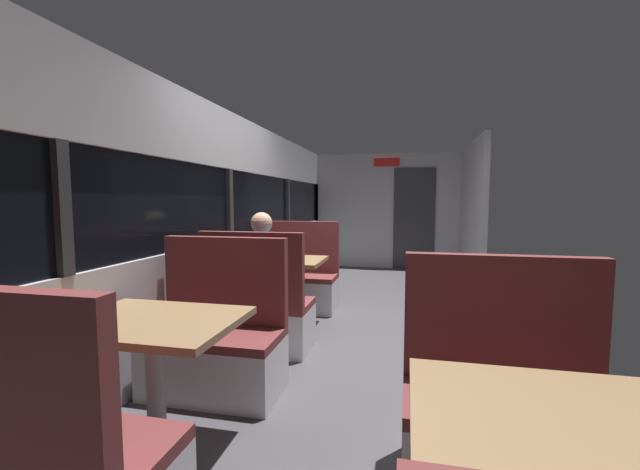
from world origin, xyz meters
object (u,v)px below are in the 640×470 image
Objects in this scene: bench_front_aisle_facing_entry at (505,422)px; bench_mid_window_facing_entry at (299,283)px; seated_passenger at (261,290)px; bench_near_window_facing_entry at (216,346)px; dining_table_near_window at (154,337)px; dining_table_front_aisle at (566,450)px; dining_table_mid_window at (282,268)px; bench_mid_window_facing_end at (258,314)px.

bench_mid_window_facing_entry is at bearing 122.37° from bench_front_aisle_facing_entry.
bench_near_window_facing_entry is at bearing -90.00° from seated_passenger.
seated_passenger is (0.00, -1.33, 0.21)m from bench_mid_window_facing_entry.
seated_passenger reaches higher than dining_table_near_window.
bench_front_aisle_facing_entry reaches higher than dining_table_front_aisle.
dining_table_front_aisle is (1.79, -1.30, 0.31)m from bench_near_window_facing_entry.
dining_table_mid_window is 2.80m from bench_front_aisle_facing_entry.
dining_table_mid_window is 1.00× the size of dining_table_front_aisle.
bench_mid_window_facing_entry is 1.00× the size of bench_front_aisle_facing_entry.
dining_table_mid_window is at bearing 90.00° from dining_table_near_window.
dining_table_mid_window is at bearing -90.00° from bench_mid_window_facing_entry.
dining_table_near_window is at bearing -90.00° from dining_table_mid_window.
seated_passenger is at bearing 129.18° from dining_table_front_aisle.
bench_front_aisle_facing_entry is (1.79, 0.10, -0.31)m from dining_table_near_window.
dining_table_mid_window is 3.34m from dining_table_front_aisle.
bench_mid_window_facing_entry is at bearing 90.00° from seated_passenger.
seated_passenger is (0.00, 1.60, -0.10)m from dining_table_near_window.
bench_mid_window_facing_entry is (0.00, 2.92, -0.31)m from dining_table_near_window.
bench_mid_window_facing_entry is 3.34m from bench_front_aisle_facing_entry.
dining_table_front_aisle is at bearing -50.82° from seated_passenger.
bench_front_aisle_facing_entry reaches higher than dining_table_mid_window.
bench_near_window_facing_entry is at bearing 144.02° from dining_table_front_aisle.
dining_table_mid_window is 0.71× the size of seated_passenger.
dining_table_near_window is 0.82× the size of bench_mid_window_facing_end.
bench_mid_window_facing_end is at bearing 141.48° from bench_front_aisle_facing_entry.
bench_mid_window_facing_entry reaches higher than dining_table_front_aisle.
seated_passenger is at bearing 140.09° from bench_front_aisle_facing_entry.
dining_table_near_window is at bearing -90.00° from seated_passenger.
dining_table_mid_window is (0.00, 2.22, 0.00)m from dining_table_near_window.
dining_table_front_aisle is at bearing -63.07° from bench_mid_window_facing_entry.
bench_near_window_facing_entry is at bearing 161.47° from bench_front_aisle_facing_entry.
dining_table_near_window is 1.00× the size of dining_table_front_aisle.
dining_table_front_aisle is 0.77m from bench_front_aisle_facing_entry.
dining_table_near_window is 1.89m from dining_table_front_aisle.
seated_passenger reaches higher than bench_front_aisle_facing_entry.
dining_table_front_aisle is (1.79, -2.82, 0.00)m from dining_table_mid_window.
seated_passenger reaches higher than bench_mid_window_facing_end.
bench_near_window_facing_entry is 1.22× the size of dining_table_mid_window.
dining_table_near_window is 1.56m from bench_mid_window_facing_end.
bench_near_window_facing_entry reaches higher than dining_table_mid_window.
seated_passenger reaches higher than dining_table_front_aisle.
bench_front_aisle_facing_entry is at bearing -49.88° from dining_table_mid_window.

